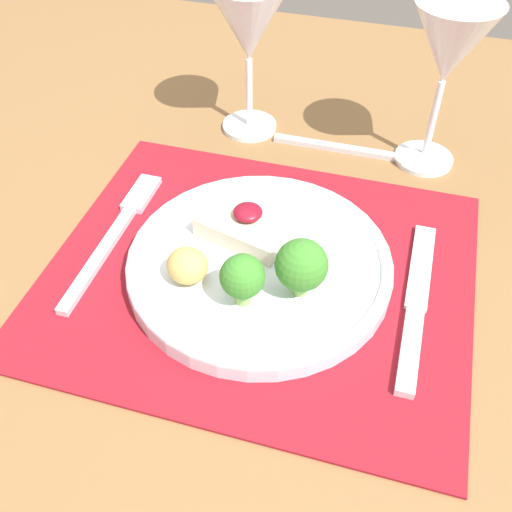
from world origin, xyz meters
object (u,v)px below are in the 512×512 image
object	(u,v)px
fork	(119,228)
wine_glass_far	(249,28)
dinner_plate	(256,261)
wine_glass_near	(450,50)
knife	(415,313)
spoon	(385,154)

from	to	relation	value
fork	wine_glass_far	bearing A→B (deg)	71.48
dinner_plate	wine_glass_near	world-z (taller)	wine_glass_near
fork	wine_glass_far	distance (m)	0.27
dinner_plate	wine_glass_far	bearing A→B (deg)	107.85
dinner_plate	fork	xyz separation A→B (m)	(-0.15, 0.02, -0.01)
dinner_plate	wine_glass_near	size ratio (longest dim) A/B	1.35
dinner_plate	knife	distance (m)	0.15
spoon	wine_glass_far	distance (m)	0.21
spoon	wine_glass_near	size ratio (longest dim) A/B	1.01
dinner_plate	wine_glass_far	distance (m)	0.28
wine_glass_near	wine_glass_far	distance (m)	0.22
fork	knife	size ratio (longest dim) A/B	1.00
knife	spoon	xyz separation A→B (m)	(-0.06, 0.24, -0.00)
fork	dinner_plate	bearing A→B (deg)	-7.04
fork	knife	xyz separation A→B (m)	(0.30, -0.03, 0.00)
spoon	wine_glass_near	distance (m)	0.14
spoon	wine_glass_far	size ratio (longest dim) A/B	1.06
knife	wine_glass_far	world-z (taller)	wine_glass_far
knife	spoon	bearing A→B (deg)	103.46
fork	spoon	distance (m)	0.32
dinner_plate	wine_glass_near	bearing A→B (deg)	59.06
fork	wine_glass_near	world-z (taller)	wine_glass_near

